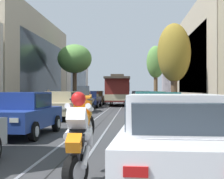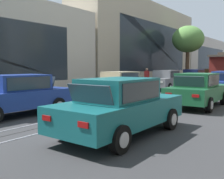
{
  "view_description": "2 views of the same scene",
  "coord_description": "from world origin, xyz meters",
  "views": [
    {
      "loc": [
        1.64,
        -2.9,
        1.65
      ],
      "look_at": [
        0.15,
        20.99,
        1.7
      ],
      "focal_mm": 54.48,
      "sensor_mm": 36.0,
      "label": 1
    },
    {
      "loc": [
        6.49,
        3.57,
        1.92
      ],
      "look_at": [
        -0.53,
        12.99,
        0.84
      ],
      "focal_mm": 41.28,
      "sensor_mm": 36.0,
      "label": 2
    }
  ],
  "objects": [
    {
      "name": "street_tree_kerb_left_second",
      "position": [
        -4.68,
        33.53,
        5.01
      ],
      "size": [
        3.7,
        3.64,
        6.63
      ],
      "color": "brown",
      "rests_on": "ground"
    },
    {
      "name": "ground_plane",
      "position": [
        0.0,
        26.17,
        0.0
      ],
      "size": [
        163.58,
        163.58,
        0.0
      ],
      "primitive_type": "plane",
      "color": "#38383A"
    },
    {
      "name": "parked_car_grey_fourth_left",
      "position": [
        -2.47,
        22.86,
        0.8
      ],
      "size": [
        2.11,
        4.41,
        1.58
      ],
      "color": "slate",
      "rests_on": "ground"
    },
    {
      "name": "trolley_track_rails",
      "position": [
        0.0,
        30.72,
        0.0
      ],
      "size": [
        1.14,
        73.43,
        0.01
      ],
      "color": "gray",
      "rests_on": "ground"
    },
    {
      "name": "parked_car_teal_second_right",
      "position": [
        2.46,
        9.38,
        0.8
      ],
      "size": [
        2.01,
        4.36,
        1.58
      ],
      "color": "#196B70",
      "rests_on": "ground"
    },
    {
      "name": "parked_car_blue_second_left",
      "position": [
        -2.38,
        9.29,
        0.8
      ],
      "size": [
        2.14,
        4.42,
        1.58
      ],
      "color": "#233D93",
      "rests_on": "ground"
    },
    {
      "name": "building_facade_left",
      "position": [
        -9.75,
        31.97,
        3.69
      ],
      "size": [
        5.8,
        65.13,
        8.98
      ],
      "color": "beige",
      "rests_on": "ground"
    },
    {
      "name": "parked_car_brown_sixth_left",
      "position": [
        -2.58,
        36.19,
        0.8
      ],
      "size": [
        2.07,
        4.39,
        1.58
      ],
      "color": "brown",
      "rests_on": "ground"
    },
    {
      "name": "parked_car_navy_fifth_left",
      "position": [
        -2.51,
        29.46,
        0.8
      ],
      "size": [
        2.06,
        4.39,
        1.58
      ],
      "color": "#19234C",
      "rests_on": "ground"
    },
    {
      "name": "parked_car_green_mid_right",
      "position": [
        2.52,
        15.63,
        0.8
      ],
      "size": [
        2.09,
        4.4,
        1.58
      ],
      "color": "#1E6038",
      "rests_on": "ground"
    },
    {
      "name": "pedestrian_on_left_pavement",
      "position": [
        -5.44,
        25.06,
        0.97
      ],
      "size": [
        0.55,
        0.26,
        1.71
      ],
      "color": "#4C4233",
      "rests_on": "ground"
    },
    {
      "name": "parked_car_beige_mid_left",
      "position": [
        -2.46,
        16.29,
        0.8
      ],
      "size": [
        2.04,
        4.38,
        1.58
      ],
      "color": "#C1B28E",
      "rests_on": "ground"
    }
  ]
}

